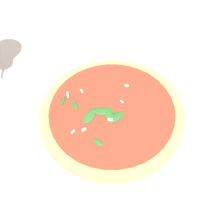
% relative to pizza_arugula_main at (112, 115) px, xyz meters
% --- Properties ---
extents(ground_plane, '(6.00, 6.00, 0.00)m').
position_rel_pizza_arugula_main_xyz_m(ground_plane, '(0.04, -0.01, -0.02)').
color(ground_plane, beige).
extents(pizza_arugula_main, '(0.34, 0.34, 0.05)m').
position_rel_pizza_arugula_main_xyz_m(pizza_arugula_main, '(0.00, 0.00, 0.00)').
color(pizza_arugula_main, white).
rests_on(pizza_arugula_main, ground_plane).
extents(side_plate_white, '(0.20, 0.20, 0.02)m').
position_rel_pizza_arugula_main_xyz_m(side_plate_white, '(-0.34, -0.05, -0.01)').
color(side_plate_white, white).
rests_on(side_plate_white, ground_plane).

